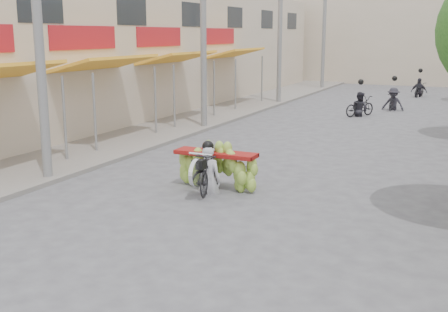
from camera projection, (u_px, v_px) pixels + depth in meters
ground at (171, 254)px, 9.71m from camera, size 120.00×120.00×0.00m
sidewalk_left at (202, 115)px, 25.87m from camera, size 4.00×60.00×0.12m
shophouse_row_left at (98, 50)px, 26.37m from camera, size 9.77×40.00×6.00m
far_building at (421, 37)px, 42.68m from camera, size 20.00×6.00×7.00m
utility_pole_near at (37, 21)px, 13.72m from camera, size 0.60×0.24×8.00m
utility_pole_mid at (203, 26)px, 21.71m from camera, size 0.60×0.24×8.00m
utility_pole_far at (280, 28)px, 29.69m from camera, size 0.60×0.24×8.00m
utility_pole_back at (324, 29)px, 37.68m from camera, size 0.60×0.24×8.00m
banana_motorbike at (212, 162)px, 13.49m from camera, size 2.20×1.89×2.14m
bg_motorbike_a at (360, 100)px, 25.75m from camera, size 1.37×1.73×1.95m
bg_motorbike_b at (394, 93)px, 27.70m from camera, size 1.11×1.52×1.95m
bg_motorbike_c at (420, 83)px, 33.59m from camera, size 1.05×1.56×1.95m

